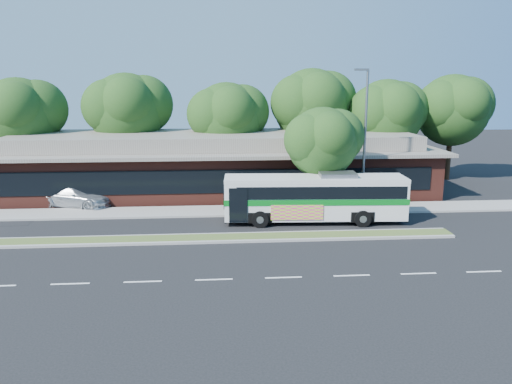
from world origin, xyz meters
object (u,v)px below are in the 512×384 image
lamp_post (364,136)px  sidewalk_tree (327,141)px  sedan (75,196)px  transit_bus (315,195)px

lamp_post → sidewalk_tree: lamp_post is taller
lamp_post → sedan: bearing=172.5°
transit_bus → sedan: transit_bus is taller
sedan → sidewalk_tree: (16.53, -2.78, 3.91)m
sedan → sidewalk_tree: bearing=-80.9°
sedan → lamp_post: bearing=-78.9°
transit_bus → sedan: (-15.47, 4.92, -0.94)m
transit_bus → sedan: bearing=165.3°
lamp_post → sidewalk_tree: bearing=-173.6°
sedan → sidewalk_tree: sidewalk_tree is taller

